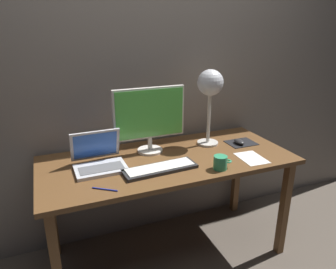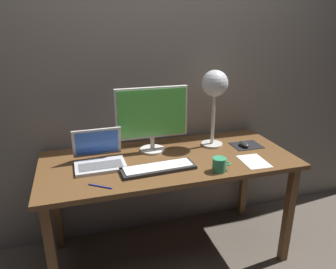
# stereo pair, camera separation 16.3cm
# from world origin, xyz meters

# --- Properties ---
(ground_plane) EXTENTS (4.80, 4.80, 0.00)m
(ground_plane) POSITION_xyz_m (0.00, 0.00, 0.00)
(ground_plane) COLOR brown
(ground_plane) RESTS_ON ground
(back_wall) EXTENTS (4.80, 0.06, 2.60)m
(back_wall) POSITION_xyz_m (0.00, 0.40, 1.30)
(back_wall) COLOR gray
(back_wall) RESTS_ON ground
(desk) EXTENTS (1.60, 0.70, 0.74)m
(desk) POSITION_xyz_m (0.00, 0.00, 0.66)
(desk) COLOR brown
(desk) RESTS_ON ground
(monitor) EXTENTS (0.48, 0.17, 0.43)m
(monitor) POSITION_xyz_m (-0.07, 0.15, 0.99)
(monitor) COLOR silver
(monitor) RESTS_ON desk
(keyboard_main) EXTENTS (0.45, 0.16, 0.03)m
(keyboard_main) POSITION_xyz_m (-0.11, -0.15, 0.75)
(keyboard_main) COLOR #28282B
(keyboard_main) RESTS_ON desk
(laptop) EXTENTS (0.30, 0.27, 0.21)m
(laptop) POSITION_xyz_m (-0.43, 0.04, 0.80)
(laptop) COLOR silver
(laptop) RESTS_ON desk
(desk_lamp) EXTENTS (0.18, 0.18, 0.53)m
(desk_lamp) POSITION_xyz_m (0.35, 0.12, 1.15)
(desk_lamp) COLOR beige
(desk_lamp) RESTS_ON desk
(mousepad) EXTENTS (0.20, 0.16, 0.00)m
(mousepad) POSITION_xyz_m (0.58, 0.05, 0.74)
(mousepad) COLOR black
(mousepad) RESTS_ON desk
(mouse) EXTENTS (0.06, 0.10, 0.03)m
(mouse) POSITION_xyz_m (0.56, 0.03, 0.76)
(mouse) COLOR #28282B
(mouse) RESTS_ON mousepad
(coffee_mug) EXTENTS (0.12, 0.08, 0.08)m
(coffee_mug) POSITION_xyz_m (0.23, -0.26, 0.78)
(coffee_mug) COLOR #339966
(coffee_mug) RESTS_ON desk
(paper_sheet_near_mouse) EXTENTS (0.16, 0.22, 0.00)m
(paper_sheet_near_mouse) POSITION_xyz_m (0.49, -0.20, 0.74)
(paper_sheet_near_mouse) COLOR white
(paper_sheet_near_mouse) RESTS_ON desk
(pen) EXTENTS (0.12, 0.09, 0.01)m
(pen) POSITION_xyz_m (-0.46, -0.25, 0.74)
(pen) COLOR #2633A5
(pen) RESTS_ON desk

